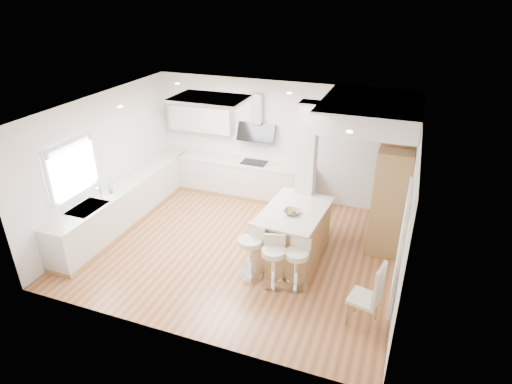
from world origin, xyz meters
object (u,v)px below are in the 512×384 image
at_px(bar_stool_a, 251,250).
at_px(dining_chair, 371,294).
at_px(bar_stool_c, 297,262).
at_px(peninsula, 294,232).
at_px(bar_stool_b, 274,260).

height_order(bar_stool_a, dining_chair, dining_chair).
relative_size(bar_stool_a, dining_chair, 0.88).
bearing_deg(bar_stool_c, peninsula, 116.68).
bearing_deg(bar_stool_c, bar_stool_b, -159.20).
xyz_separation_m(bar_stool_a, bar_stool_c, (0.84, -0.04, -0.02)).
relative_size(bar_stool_a, bar_stool_b, 1.03).
bearing_deg(dining_chair, peninsula, 151.12).
distance_m(peninsula, dining_chair, 2.14).
relative_size(peninsula, bar_stool_c, 1.81).
distance_m(peninsula, bar_stool_b, 1.02).
relative_size(peninsula, bar_stool_a, 1.74).
xyz_separation_m(peninsula, bar_stool_a, (-0.52, -0.89, 0.05)).
height_order(peninsula, bar_stool_a, peninsula).
bearing_deg(peninsula, bar_stool_a, -115.63).
bearing_deg(dining_chair, bar_stool_a, 178.79).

